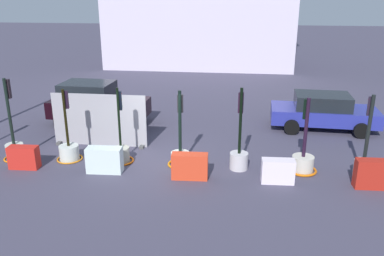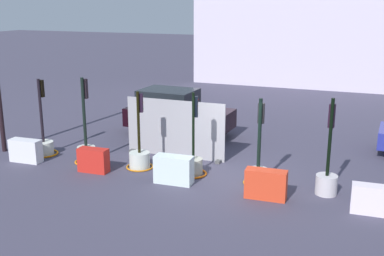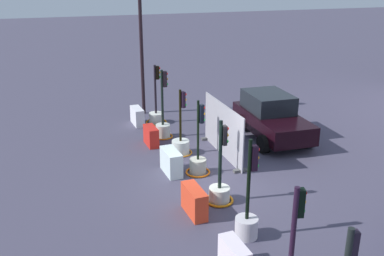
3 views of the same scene
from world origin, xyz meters
name	(u,v)px [view 3 (image 3 of 3)]	position (x,y,z in m)	size (l,w,h in m)	color
ground_plane	(211,187)	(0.00, 0.00, 0.00)	(120.00, 120.00, 0.00)	#413E51
traffic_light_0	(156,114)	(-6.80, -0.09, 0.42)	(0.97, 0.97, 2.72)	silver
traffic_light_1	(163,126)	(-4.90, -0.27, 0.51)	(0.83, 0.83, 2.90)	beige
traffic_light_2	(181,144)	(-2.98, -0.09, 0.40)	(0.90, 0.90, 2.54)	silver
traffic_light_3	(198,162)	(-1.11, -0.04, 0.41)	(0.87, 0.87, 2.64)	#B5B4A1
traffic_light_4	(220,189)	(0.97, -0.09, 0.42)	(0.88, 0.88, 2.61)	silver
traffic_light_5	(247,218)	(2.95, -0.13, 0.55)	(0.61, 0.61, 2.77)	silver
construction_barrier_0	(137,116)	(-6.85, -0.96, 0.39)	(1.11, 0.45, 0.78)	silver
construction_barrier_1	(151,136)	(-4.18, -0.97, 0.39)	(0.99, 0.44, 0.77)	red
construction_barrier_2	(171,162)	(-1.40, -0.93, 0.42)	(1.17, 0.52, 0.85)	silver
construction_barrier_3	(194,201)	(1.42, -1.06, 0.41)	(1.15, 0.46, 0.83)	red
car_black_sedan	(271,117)	(-3.42, 4.00, 0.92)	(4.32, 2.40, 1.84)	black
street_lamp_post	(141,30)	(-8.40, -0.31, 4.06)	(0.36, 0.36, 7.03)	black
site_fence_panel	(223,131)	(-2.35, 1.39, 0.96)	(3.63, 0.50, 2.02)	#9F9DA5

